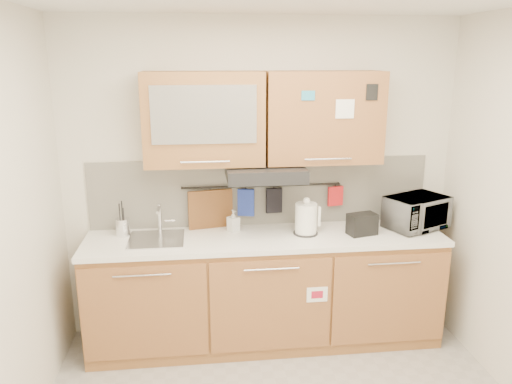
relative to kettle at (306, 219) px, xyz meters
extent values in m
plane|color=silver|center=(-0.32, 0.30, 0.26)|extent=(3.20, 0.00, 3.20)
cube|color=#9C6337|center=(-0.32, 0.00, -0.60)|extent=(2.80, 0.60, 0.88)
cube|color=black|center=(-0.32, 0.00, -0.99)|extent=(2.80, 0.54, 0.10)
cube|color=#A7713B|center=(-1.26, -0.31, -0.57)|extent=(0.91, 0.02, 0.74)
cylinder|color=silver|center=(-1.26, -0.34, -0.26)|extent=(0.41, 0.01, 0.01)
cube|color=#A7713B|center=(-0.32, -0.31, -0.57)|extent=(0.91, 0.02, 0.74)
cylinder|color=silver|center=(-0.32, -0.34, -0.26)|extent=(0.41, 0.01, 0.01)
cube|color=#A7713B|center=(0.61, -0.31, -0.57)|extent=(0.91, 0.02, 0.74)
cylinder|color=silver|center=(0.61, -0.34, -0.26)|extent=(0.41, 0.01, 0.01)
cube|color=white|center=(-0.32, -0.01, -0.14)|extent=(2.82, 0.62, 0.04)
cube|color=silver|center=(-0.32, 0.29, 0.16)|extent=(2.80, 0.02, 0.56)
cube|color=#9C6337|center=(-0.78, 0.12, 0.79)|extent=(0.90, 0.35, 0.70)
cube|color=silver|center=(-0.78, -0.06, 0.84)|extent=(0.76, 0.02, 0.42)
cube|color=#A7713B|center=(0.14, 0.12, 0.79)|extent=(0.90, 0.35, 0.70)
cube|color=white|center=(0.26, -0.06, 0.87)|extent=(0.14, 0.00, 0.14)
cube|color=black|center=(-0.32, 0.05, 0.38)|extent=(0.60, 0.46, 0.10)
cube|color=silver|center=(-1.17, 0.00, -0.13)|extent=(0.42, 0.40, 0.03)
cylinder|color=silver|center=(-1.15, 0.16, 0.00)|extent=(0.03, 0.03, 0.24)
cylinder|color=silver|center=(-1.15, 0.08, 0.10)|extent=(0.02, 0.18, 0.02)
cylinder|color=black|center=(-0.32, 0.25, 0.22)|extent=(1.30, 0.02, 0.02)
cylinder|color=silver|center=(-1.44, 0.13, -0.05)|extent=(0.15, 0.15, 0.14)
cylinder|color=black|center=(-1.46, 0.14, 0.01)|extent=(0.01, 0.01, 0.26)
cylinder|color=black|center=(-1.43, 0.12, -0.01)|extent=(0.01, 0.01, 0.23)
cylinder|color=black|center=(-1.44, 0.15, 0.02)|extent=(0.01, 0.01, 0.28)
cylinder|color=black|center=(-1.45, 0.11, -0.02)|extent=(0.01, 0.01, 0.20)
cylinder|color=white|center=(0.00, 0.00, 0.00)|extent=(0.20, 0.20, 0.25)
sphere|color=white|center=(0.00, 0.00, 0.15)|extent=(0.06, 0.06, 0.06)
cube|color=white|center=(0.10, 0.02, 0.02)|extent=(0.03, 0.04, 0.16)
cylinder|color=black|center=(0.00, 0.00, -0.11)|extent=(0.19, 0.19, 0.01)
cube|color=black|center=(0.44, -0.06, -0.04)|extent=(0.25, 0.18, 0.17)
cube|color=black|center=(0.40, -0.07, 0.04)|extent=(0.08, 0.11, 0.01)
cube|color=black|center=(0.48, -0.05, 0.04)|extent=(0.08, 0.11, 0.01)
imported|color=#999999|center=(0.93, 0.04, 0.01)|extent=(0.57, 0.50, 0.27)
imported|color=#999999|center=(-0.57, 0.13, -0.03)|extent=(0.11, 0.11, 0.18)
cube|color=brown|center=(-0.75, 0.23, -0.03)|extent=(0.36, 0.10, 0.45)
cube|color=#22369C|center=(-0.46, 0.23, 0.09)|extent=(0.14, 0.07, 0.22)
cube|color=black|center=(-0.22, 0.23, 0.10)|extent=(0.13, 0.05, 0.21)
cube|color=red|center=(0.30, 0.23, 0.12)|extent=(0.13, 0.05, 0.16)
camera|label=1|loc=(-0.83, -3.68, 1.24)|focal=35.00mm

